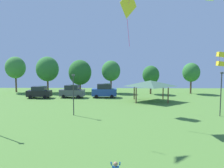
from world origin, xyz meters
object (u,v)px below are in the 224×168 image
object	(u,v)px
parked_car_third_from_left	(104,91)
parked_car_second_from_left	(72,91)
treeline_tree_0	(15,68)
parked_car_leftmost	(39,92)
park_pavilion	(150,83)
light_post_2	(73,92)
kite_flying_3	(222,59)
treeline_tree_5	(191,72)
treeline_tree_4	(151,75)
treeline_tree_3	(111,71)
kite_flying_1	(205,5)
treeline_tree_1	(47,69)
kite_flying_0	(129,6)
light_post_1	(221,91)
treeline_tree_2	(80,72)

from	to	relation	value
parked_car_third_from_left	parked_car_second_from_left	bearing A→B (deg)	-177.52
treeline_tree_0	parked_car_leftmost	bearing A→B (deg)	-46.47
park_pavilion	light_post_2	distance (m)	15.63
kite_flying_3	treeline_tree_5	bearing A→B (deg)	88.52
treeline_tree_4	treeline_tree_5	bearing A→B (deg)	3.70
park_pavilion	treeline_tree_0	xyz separation A→B (m)	(-28.03, 11.26, 2.35)
treeline_tree_3	treeline_tree_0	bearing A→B (deg)	178.45
kite_flying_1	parked_car_second_from_left	xyz separation A→B (m)	(-19.70, 12.54, -12.98)
light_post_2	treeline_tree_4	distance (m)	23.71
treeline_tree_1	treeline_tree_3	xyz separation A→B (m)	(13.95, -0.50, -0.38)
kite_flying_3	treeline_tree_3	world-z (taller)	kite_flying_3
parked_car_third_from_left	treeline_tree_0	bearing A→B (deg)	159.57
light_post_2	treeline_tree_1	bearing A→B (deg)	113.70
parked_car_leftmost	treeline_tree_4	bearing A→B (deg)	17.53
parked_car_second_from_left	treeline_tree_0	distance (m)	16.37
treeline_tree_3	parked_car_second_from_left	bearing A→B (deg)	-135.54
kite_flying_3	parked_car_second_from_left	world-z (taller)	kite_flying_3
light_post_2	kite_flying_0	bearing A→B (deg)	-19.50
parked_car_third_from_left	treeline_tree_1	distance (m)	15.24
parked_car_leftmost	treeline_tree_1	distance (m)	9.11
light_post_2	park_pavilion	bearing A→B (deg)	43.79
kite_flying_0	light_post_1	bearing A→B (deg)	10.93
parked_car_second_from_left	treeline_tree_5	xyz separation A→B (m)	(24.13, 6.09, 3.31)
light_post_1	treeline_tree_0	xyz separation A→B (m)	(-35.23, 22.23, 2.26)
parked_car_third_from_left	treeline_tree_4	size ratio (longest dim) A/B	0.79
treeline_tree_1	treeline_tree_4	distance (m)	22.46
park_pavilion	treeline_tree_4	bearing A→B (deg)	81.40
parked_car_third_from_left	light_post_2	size ratio (longest dim) A/B	0.89
treeline_tree_4	parked_car_second_from_left	bearing A→B (deg)	-160.41
kite_flying_0	treeline_tree_4	bearing A→B (deg)	75.28
parked_car_second_from_left	parked_car_third_from_left	world-z (taller)	parked_car_third_from_left
park_pavilion	treeline_tree_1	size ratio (longest dim) A/B	0.86
treeline_tree_1	treeline_tree_3	distance (m)	13.96
park_pavilion	treeline_tree_3	bearing A→B (deg)	123.20
parked_car_third_from_left	light_post_1	bearing A→B (deg)	-44.48
light_post_2	treeline_tree_5	xyz separation A→B (m)	(21.24, 20.57, 1.47)
kite_flying_3	treeline_tree_0	xyz separation A→B (m)	(-37.59, 16.67, -1.73)
kite_flying_1	parked_car_leftmost	world-z (taller)	kite_flying_1
kite_flying_3	light_post_2	world-z (taller)	kite_flying_3
treeline_tree_0	treeline_tree_1	world-z (taller)	treeline_tree_1
parked_car_second_from_left	treeline_tree_3	bearing A→B (deg)	50.48
kite_flying_3	treeline_tree_2	world-z (taller)	kite_flying_3
treeline_tree_0	treeline_tree_4	world-z (taller)	treeline_tree_0
parked_car_second_from_left	treeline_tree_3	distance (m)	10.67
light_post_2	treeline_tree_3	distance (m)	22.01
treeline_tree_4	light_post_1	bearing A→B (deg)	-73.93
kite_flying_0	treeline_tree_0	xyz separation A→B (m)	(-23.53, 24.49, -7.60)
light_post_1	treeline_tree_5	size ratio (longest dim) A/B	0.85
kite_flying_3	treeline_tree_4	size ratio (longest dim) A/B	0.36
park_pavilion	treeline_tree_0	bearing A→B (deg)	158.11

